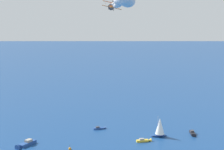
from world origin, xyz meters
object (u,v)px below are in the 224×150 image
Objects in this scene: motorboat_offshore at (193,133)px; wingwalker_lead at (113,0)px; sailboat_outer_ring_a at (160,127)px; biplane_lead at (112,6)px; motorboat_outer_ring_d at (25,144)px; marker_buoy at (70,149)px; motorboat_mid_cluster at (100,128)px; motorboat_far_stbd at (144,140)px.

motorboat_offshore is 75.49m from wingwalker_lead.
biplane_lead is at bearing -79.09° from sailboat_outer_ring_a.
marker_buoy is at bearing 39.74° from motorboat_outer_ring_d.
motorboat_mid_cluster is at bearing -139.50° from motorboat_offshore.
sailboat_outer_ring_a is at bearing 100.91° from biplane_lead.
motorboat_far_stbd reaches higher than motorboat_mid_cluster.
motorboat_far_stbd is 63.71m from wingwalker_lead.
wingwalker_lead reaches higher than biplane_lead.
biplane_lead is at bearing -75.40° from motorboat_far_stbd.
biplane_lead is at bearing 22.11° from marker_buoy.
motorboat_far_stbd is 0.97× the size of biplane_lead.
motorboat_outer_ring_d is at bearing -122.60° from motorboat_far_stbd.
wingwalker_lead is at bearing -78.56° from sailboat_outer_ring_a.
motorboat_offshore is 1.08× the size of motorboat_mid_cluster.
sailboat_outer_ring_a is 5.53× the size of wingwalker_lead.
marker_buoy is (13.91, -25.92, -0.09)m from motorboat_mid_cluster.
motorboat_mid_cluster is at bearing 150.41° from biplane_lead.
biplane_lead reaches higher than sailboat_outer_ring_a.
sailboat_outer_ring_a is at bearing 73.42° from marker_buoy.
wingwalker_lead is (18.74, 7.91, 59.31)m from marker_buoy.
motorboat_far_stbd is at bearing 104.60° from biplane_lead.
motorboat_far_stbd is 61.85m from biplane_lead.
biplane_lead is at bearing -121.74° from wingwalker_lead.
sailboat_outer_ring_a is 42.63m from marker_buoy.
wingwalker_lead reaches higher than motorboat_outer_ring_d.
marker_buoy is (-12.11, -40.67, -4.12)m from sailboat_outer_ring_a.
wingwalker_lead is at bearing 22.88° from marker_buoy.
wingwalker_lead is (6.63, -32.76, 55.19)m from sailboat_outer_ring_a.
motorboat_outer_ring_d is at bearing -140.26° from marker_buoy.
biplane_lead reaches higher than motorboat_far_stbd.
motorboat_far_stbd is 1.00× the size of motorboat_offshore.
wingwalker_lead reaches higher than motorboat_offshore.
marker_buoy is 0.30× the size of biplane_lead.
sailboat_outer_ring_a is (-7.82, -14.16, 3.94)m from motorboat_offshore.
motorboat_far_stbd is at bearing -107.17° from motorboat_offshore.
marker_buoy reaches higher than motorboat_far_stbd.
motorboat_offshore is 0.96× the size of biplane_lead.
motorboat_outer_ring_d is (-27.74, -43.38, 0.27)m from motorboat_far_stbd.
sailboat_outer_ring_a is 60.10m from motorboat_outer_ring_d.
motorboat_offshore is at bearing 70.03° from marker_buoy.
motorboat_far_stbd is at bearing 57.40° from motorboat_outer_ring_d.
motorboat_outer_ring_d reaches higher than motorboat_mid_cluster.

